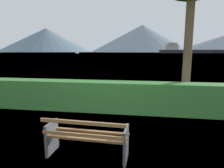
% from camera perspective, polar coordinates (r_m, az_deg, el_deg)
% --- Properties ---
extents(ground_plane, '(1400.00, 1400.00, 0.00)m').
position_cam_1_polar(ground_plane, '(4.26, -7.18, -20.47)').
color(ground_plane, '#4C6B33').
extents(water_surface, '(620.00, 620.00, 0.00)m').
position_cam_1_polar(water_surface, '(310.88, 8.82, 9.24)').
color(water_surface, '#7A99A8').
rests_on(water_surface, ground_plane).
extents(park_bench, '(1.69, 0.64, 0.87)m').
position_cam_1_polar(park_bench, '(4.01, -7.59, -15.62)').
color(park_bench, olive).
rests_on(park_bench, ground_plane).
extents(hedge_row, '(11.88, 0.73, 1.08)m').
position_cam_1_polar(hedge_row, '(6.84, -0.23, -3.77)').
color(hedge_row, '#387A33').
rests_on(hedge_row, ground_plane).
extents(cargo_ship_large, '(80.48, 20.74, 12.56)m').
position_cam_1_polar(cargo_ship_large, '(256.42, 21.63, 9.38)').
color(cargo_ship_large, '#232328').
rests_on(cargo_ship_large, water_surface).
extents(fishing_boat_near, '(4.74, 9.00, 1.75)m').
position_cam_1_polar(fishing_boat_near, '(206.59, -10.44, 9.17)').
color(fishing_boat_near, silver).
rests_on(fishing_boat_near, water_surface).
extents(distant_hills, '(861.23, 356.26, 75.96)m').
position_cam_1_polar(distant_hills, '(584.15, 6.45, 12.84)').
color(distant_hills, slate).
rests_on(distant_hills, ground_plane).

